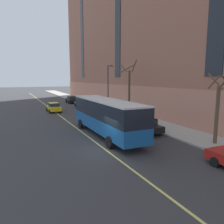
# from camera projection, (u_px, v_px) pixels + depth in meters

# --- Properties ---
(ground_plane) EXTENTS (260.00, 260.00, 0.00)m
(ground_plane) POSITION_uv_depth(u_px,v_px,m) (111.00, 149.00, 17.33)
(ground_plane) COLOR #38383A
(sidewalk) EXTENTS (4.26, 160.00, 0.15)m
(sidewalk) POSITION_uv_depth(u_px,v_px,m) (172.00, 130.00, 23.65)
(sidewalk) COLOR #ADA89E
(sidewalk) RESTS_ON ground
(city_bus) EXTENTS (2.83, 12.20, 3.56)m
(city_bus) POSITION_uv_depth(u_px,v_px,m) (106.00, 115.00, 21.06)
(city_bus) COLOR #19569E
(city_bus) RESTS_ON ground
(parked_car_silver_0) EXTENTS (2.07, 4.29, 1.56)m
(parked_car_silver_0) POSITION_uv_depth(u_px,v_px,m) (107.00, 112.00, 31.49)
(parked_car_silver_0) COLOR #B7B7BC
(parked_car_silver_0) RESTS_ON ground
(parked_car_black_3) EXTENTS (1.92, 4.70, 1.56)m
(parked_car_black_3) POSITION_uv_depth(u_px,v_px,m) (144.00, 125.00, 22.70)
(parked_car_black_3) COLOR black
(parked_car_black_3) RESTS_ON ground
(parked_car_green_5) EXTENTS (1.91, 4.45, 1.56)m
(parked_car_green_5) POSITION_uv_depth(u_px,v_px,m) (82.00, 103.00, 42.02)
(parked_car_green_5) COLOR #23603D
(parked_car_green_5) RESTS_ON ground
(parked_car_black_6) EXTENTS (1.91, 4.31, 1.56)m
(parked_car_black_6) POSITION_uv_depth(u_px,v_px,m) (71.00, 100.00, 49.25)
(parked_car_black_6) COLOR black
(parked_car_black_6) RESTS_ON ground
(taxi_cab) EXTENTS (1.99, 4.25, 1.56)m
(taxi_cab) POSITION_uv_depth(u_px,v_px,m) (54.00, 107.00, 36.28)
(taxi_cab) COLOR yellow
(taxi_cab) RESTS_ON ground
(street_tree_mid_block) EXTENTS (1.58, 1.46, 5.91)m
(street_tree_mid_block) POSITION_uv_depth(u_px,v_px,m) (218.00, 108.00, 18.00)
(street_tree_mid_block) COLOR brown
(street_tree_mid_block) RESTS_ON sidewalk
(street_tree_far_uptown) EXTENTS (2.13, 2.09, 7.98)m
(street_tree_far_uptown) POSITION_uv_depth(u_px,v_px,m) (129.00, 89.00, 31.19)
(street_tree_far_uptown) COLOR brown
(street_tree_far_uptown) RESTS_ON sidewalk
(street_lamp) EXTENTS (0.36, 1.48, 7.42)m
(street_lamp) POSITION_uv_depth(u_px,v_px,m) (109.00, 84.00, 34.42)
(street_lamp) COLOR #2D2D30
(street_lamp) RESTS_ON sidewalk
(fire_hydrant) EXTENTS (0.42, 0.24, 0.72)m
(fire_hydrant) POSITION_uv_depth(u_px,v_px,m) (92.00, 105.00, 41.70)
(fire_hydrant) COLOR red
(fire_hydrant) RESTS_ON sidewalk
(lane_centerline) EXTENTS (0.16, 140.00, 0.01)m
(lane_centerline) POSITION_uv_depth(u_px,v_px,m) (93.00, 140.00, 19.83)
(lane_centerline) COLOR #E0D66B
(lane_centerline) RESTS_ON ground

